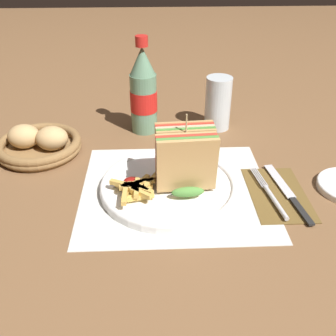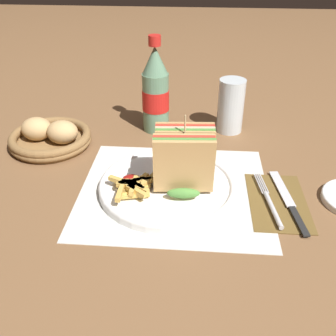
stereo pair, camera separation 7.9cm
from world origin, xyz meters
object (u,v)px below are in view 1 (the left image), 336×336
object	(u,v)px
club_sandwich	(186,159)
knife	(288,193)
glass_near	(218,106)
bread_basket	(39,144)
plate_main	(168,186)
fork	(272,196)
coke_bottle_near	(143,92)

from	to	relation	value
club_sandwich	knife	distance (m)	0.22
glass_near	knife	bearing A→B (deg)	-72.34
knife	bread_basket	bearing A→B (deg)	152.40
plate_main	fork	bearing A→B (deg)	-11.90
club_sandwich	coke_bottle_near	world-z (taller)	coke_bottle_near
plate_main	coke_bottle_near	bearing A→B (deg)	100.51
club_sandwich	fork	distance (m)	0.18
knife	bread_basket	distance (m)	0.56
plate_main	club_sandwich	bearing A→B (deg)	-5.82
fork	coke_bottle_near	distance (m)	0.41
plate_main	coke_bottle_near	size ratio (longest dim) A/B	1.15
club_sandwich	coke_bottle_near	bearing A→B (deg)	106.83
coke_bottle_near	bread_basket	world-z (taller)	coke_bottle_near
fork	knife	xyz separation A→B (m)	(0.04, 0.01, -0.00)
plate_main	bread_basket	xyz separation A→B (m)	(-0.29, 0.16, 0.01)
coke_bottle_near	fork	bearing A→B (deg)	-51.44
fork	knife	world-z (taller)	fork
fork	bread_basket	size ratio (longest dim) A/B	0.89
knife	coke_bottle_near	world-z (taller)	coke_bottle_near
plate_main	knife	distance (m)	0.24
club_sandwich	bread_basket	size ratio (longest dim) A/B	0.77
plate_main	glass_near	bearing A→B (deg)	63.66
knife	coke_bottle_near	size ratio (longest dim) A/B	0.85
bread_basket	glass_near	bearing A→B (deg)	14.90
plate_main	knife	world-z (taller)	plate_main
fork	club_sandwich	bearing A→B (deg)	159.25
fork	plate_main	bearing A→B (deg)	160.42
club_sandwich	coke_bottle_near	xyz separation A→B (m)	(-0.08, 0.27, 0.03)
coke_bottle_near	club_sandwich	bearing A→B (deg)	-73.17
bread_basket	coke_bottle_near	bearing A→B (deg)	23.67
knife	bread_basket	size ratio (longest dim) A/B	1.05
plate_main	club_sandwich	size ratio (longest dim) A/B	1.84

